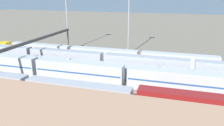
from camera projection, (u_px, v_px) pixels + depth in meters
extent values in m
plane|color=#756B5B|center=(99.00, 73.00, 64.89)|extent=(400.00, 400.00, 0.00)
cube|color=#3D3833|center=(116.00, 57.00, 80.88)|extent=(140.00, 2.80, 0.12)
cube|color=#3D3833|center=(111.00, 61.00, 76.31)|extent=(140.00, 2.80, 0.12)
cube|color=#4C443D|center=(107.00, 65.00, 71.73)|extent=(140.00, 2.80, 0.12)
cube|color=#3D3833|center=(101.00, 70.00, 67.16)|extent=(140.00, 2.80, 0.12)
cube|color=#4C443D|center=(95.00, 75.00, 62.59)|extent=(140.00, 2.80, 0.12)
cube|color=#3D3833|center=(88.00, 82.00, 58.01)|extent=(140.00, 2.80, 0.12)
cube|color=#4C443D|center=(80.00, 90.00, 53.44)|extent=(140.00, 2.80, 0.12)
cube|color=#4C443D|center=(70.00, 99.00, 48.87)|extent=(140.00, 2.80, 0.12)
cube|color=maroon|center=(187.00, 104.00, 41.73)|extent=(18.00, 3.00, 4.40)
cube|color=#A8AAB2|center=(78.00, 91.00, 47.80)|extent=(23.00, 3.00, 3.80)
cube|color=#1E6B9E|center=(78.00, 92.00, 47.85)|extent=(22.40, 3.06, 0.36)
cube|color=#B7BABF|center=(211.00, 80.00, 53.99)|extent=(23.00, 3.00, 3.80)
cube|color=#B7BABF|center=(112.00, 70.00, 60.67)|extent=(23.00, 3.00, 3.80)
cube|color=#B7BABF|center=(34.00, 63.00, 67.35)|extent=(23.00, 3.00, 3.80)
cube|color=silver|center=(179.00, 60.00, 69.78)|extent=(23.00, 3.00, 3.80)
cube|color=silver|center=(104.00, 54.00, 76.46)|extent=(23.00, 3.00, 3.80)
cube|color=silver|center=(41.00, 49.00, 83.14)|extent=(23.00, 3.00, 3.80)
cube|color=gold|center=(13.00, 51.00, 80.74)|extent=(10.00, 3.00, 3.60)
cube|color=gold|center=(5.00, 44.00, 80.83)|extent=(3.00, 2.70, 1.40)
cube|color=#A8AAB2|center=(146.00, 65.00, 62.86)|extent=(23.00, 3.00, 5.00)
cube|color=black|center=(146.00, 66.00, 62.93)|extent=(22.40, 3.06, 0.36)
cube|color=#A8AAB2|center=(66.00, 58.00, 69.54)|extent=(23.00, 3.00, 5.00)
cube|color=black|center=(66.00, 59.00, 69.55)|extent=(22.40, 3.06, 0.36)
cube|color=#A8AAB2|center=(0.00, 53.00, 76.21)|extent=(23.00, 3.00, 5.00)
cube|color=black|center=(1.00, 54.00, 76.34)|extent=(22.40, 3.06, 0.36)
cube|color=silver|center=(178.00, 82.00, 51.26)|extent=(23.00, 3.00, 5.00)
cube|color=#285193|center=(178.00, 81.00, 51.22)|extent=(22.40, 3.06, 0.36)
cube|color=silver|center=(79.00, 72.00, 57.94)|extent=(23.00, 3.00, 5.00)
cube|color=#285193|center=(79.00, 71.00, 57.90)|extent=(22.40, 3.06, 0.36)
cube|color=silver|center=(0.00, 63.00, 64.62)|extent=(23.00, 3.00, 5.00)
cube|color=#285193|center=(0.00, 63.00, 64.59)|extent=(22.40, 3.06, 0.36)
cylinder|color=#9EA0A5|center=(67.00, 11.00, 84.91)|extent=(0.44, 0.44, 30.00)
cylinder|color=#9EA0A5|center=(129.00, 15.00, 78.74)|extent=(0.44, 0.44, 28.75)
cylinder|color=#4C4742|center=(68.00, 41.00, 86.98)|extent=(0.50, 0.50, 8.00)
cube|color=#4C4742|center=(36.00, 40.00, 67.75)|extent=(0.70, 40.00, 0.80)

